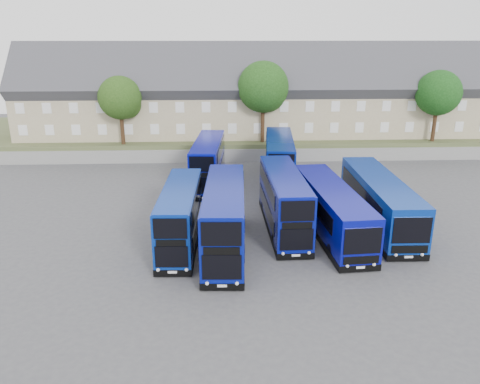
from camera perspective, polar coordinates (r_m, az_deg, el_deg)
name	(u,v)px	position (r m, az deg, el deg)	size (l,w,h in m)	color
ground	(266,255)	(31.40, 3.14, -7.70)	(120.00, 120.00, 0.00)	#444449
retaining_wall	(246,155)	(53.71, 0.73, 4.48)	(70.00, 0.40, 1.50)	slate
earth_bank	(242,135)	(63.39, 0.23, 6.92)	(80.00, 20.00, 2.00)	#46532E
terrace_row	(268,97)	(58.74, 3.41, 11.48)	(60.00, 10.40, 11.20)	tan
dd_front_left	(180,217)	(32.58, -7.28, -3.04)	(2.63, 10.15, 4.00)	navy
dd_front_mid	(225,220)	(31.28, -1.89, -3.39)	(3.04, 11.31, 4.46)	#071283
dd_front_right	(284,202)	(34.84, 5.36, -1.25)	(2.75, 10.87, 4.29)	#071087
dd_rear_left	(208,163)	(45.45, -3.90, 3.54)	(3.30, 10.90, 4.27)	#090FA5
dd_rear_right	(279,161)	(45.82, 4.79, 3.77)	(3.63, 11.41, 4.46)	navy
coach_east_a	(331,211)	(34.81, 11.04, -2.25)	(3.58, 12.89, 3.48)	#070C90
coach_east_b	(379,202)	(37.29, 16.58, -1.16)	(2.97, 13.26, 3.61)	navy
tree_west	(121,99)	(54.64, -14.25, 10.89)	(4.80, 4.80, 7.65)	#382314
tree_mid	(264,89)	(54.14, 2.99, 12.44)	(5.76, 5.76, 9.18)	#382314
tree_east	(439,95)	(59.06, 23.11, 10.87)	(5.12, 5.12, 8.16)	#382314
tree_far	(461,85)	(67.91, 25.34, 11.71)	(5.44, 5.44, 8.67)	#382314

